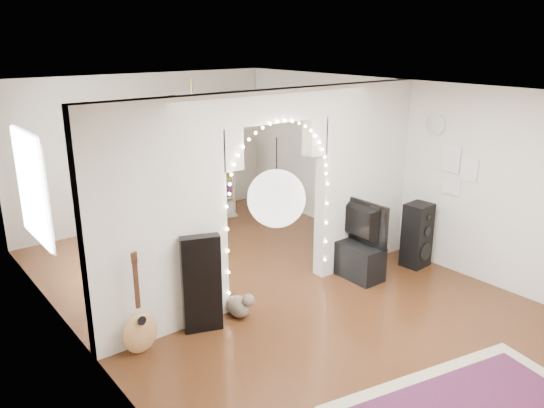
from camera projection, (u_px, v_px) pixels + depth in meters
floor at (274, 291)px, 7.21m from camera, size 7.50×7.50×0.00m
ceiling at (275, 89)px, 6.39m from camera, size 5.00×7.50×0.02m
wall_back at (146, 149)px, 9.61m from camera, size 5.00×0.02×2.70m
wall_left at (80, 240)px, 5.32m from camera, size 0.02×7.50×2.70m
wall_right at (399, 168)px, 8.28m from camera, size 0.02×7.50×2.70m
divider_wall at (275, 190)px, 6.78m from camera, size 5.00×0.20×2.70m
fairy_lights at (281, 183)px, 6.64m from camera, size 1.64×0.04×1.60m
window at (31, 187)px, 6.64m from camera, size 0.04×1.20×1.40m
wall_clock at (436, 125)px, 7.59m from camera, size 0.03×0.31×0.31m
picture_frames at (456, 171)px, 7.47m from camera, size 0.02×0.50×0.70m
paper_lantern at (276, 198)px, 3.61m from camera, size 0.40×0.40×0.40m
ceiling_fan at (192, 99)px, 7.98m from camera, size 1.10×1.10×0.30m
guitar_case at (202, 284)px, 6.09m from camera, size 0.47×0.30×1.17m
acoustic_guitar at (139, 317)px, 5.67m from camera, size 0.42×0.23×1.00m
tabby_cat at (239, 305)px, 6.51m from camera, size 0.34×0.55×0.36m
floor_speaker at (417, 235)px, 7.88m from camera, size 0.40×0.36×0.97m
media_console at (351, 258)px, 7.66m from camera, size 0.42×1.01×0.50m
tv at (353, 221)px, 7.50m from camera, size 0.16×1.08×0.62m
bookcase at (201, 185)px, 9.87m from camera, size 1.35×0.64×1.34m
dining_table at (153, 199)px, 8.97m from camera, size 1.34×1.03×0.76m
flower_vase at (152, 189)px, 8.92m from camera, size 0.22×0.22×0.19m
dining_chair_left at (124, 258)px, 7.73m from camera, size 0.51×0.53×0.44m
dining_chair_right at (184, 219)px, 9.25m from camera, size 0.69×0.70×0.51m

